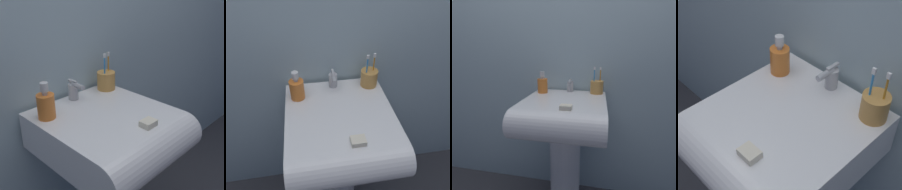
{
  "view_description": "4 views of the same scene",
  "coord_description": "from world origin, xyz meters",
  "views": [
    {
      "loc": [
        -0.71,
        -0.75,
        1.4
      ],
      "look_at": [
        0.03,
        -0.02,
        0.94
      ],
      "focal_mm": 45.0,
      "sensor_mm": 36.0,
      "label": 1
    },
    {
      "loc": [
        -0.13,
        -0.74,
        1.56
      ],
      "look_at": [
        -0.0,
        0.02,
        0.94
      ],
      "focal_mm": 35.0,
      "sensor_mm": 36.0,
      "label": 2
    },
    {
      "loc": [
        0.2,
        -1.04,
        1.16
      ],
      "look_at": [
        -0.0,
        -0.02,
        0.89
      ],
      "focal_mm": 28.0,
      "sensor_mm": 36.0,
      "label": 3
    },
    {
      "loc": [
        0.56,
        -0.55,
        1.63
      ],
      "look_at": [
        -0.01,
        0.01,
        0.93
      ],
      "focal_mm": 55.0,
      "sensor_mm": 36.0,
      "label": 4
    }
  ],
  "objects": [
    {
      "name": "wall_back",
      "position": [
        0.0,
        0.29,
        1.2
      ],
      "size": [
        5.0,
        0.05,
        2.4
      ],
      "primitive_type": "cube",
      "color": "#9EB7C1",
      "rests_on": "ground"
    },
    {
      "name": "sink_pedestal",
      "position": [
        0.0,
        0.0,
        0.35
      ],
      "size": [
        0.21,
        0.21,
        0.7
      ],
      "primitive_type": "cylinder",
      "color": "white",
      "rests_on": "ground"
    },
    {
      "name": "bar_soap",
      "position": [
        0.04,
        -0.2,
        0.87
      ],
      "size": [
        0.06,
        0.05,
        0.02
      ],
      "primitive_type": "cube",
      "color": "silver",
      "rests_on": "sink_basin"
    },
    {
      "name": "sink_basin",
      "position": [
        0.0,
        -0.06,
        0.78
      ],
      "size": [
        0.5,
        0.57,
        0.16
      ],
      "color": "white",
      "rests_on": "sink_pedestal"
    },
    {
      "name": "faucet",
      "position": [
        0.0,
        0.19,
        0.91
      ],
      "size": [
        0.04,
        0.1,
        0.09
      ],
      "color": "#B7B7BC",
      "rests_on": "sink_basin"
    },
    {
      "name": "soap_bottle",
      "position": [
        -0.19,
        0.13,
        0.92
      ],
      "size": [
        0.07,
        0.07,
        0.15
      ],
      "color": "orange",
      "rests_on": "sink_basin"
    },
    {
      "name": "toothbrush_cup",
      "position": [
        0.19,
        0.18,
        0.91
      ],
      "size": [
        0.09,
        0.09,
        0.19
      ],
      "color": "#D19347",
      "rests_on": "sink_basin"
    }
  ]
}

